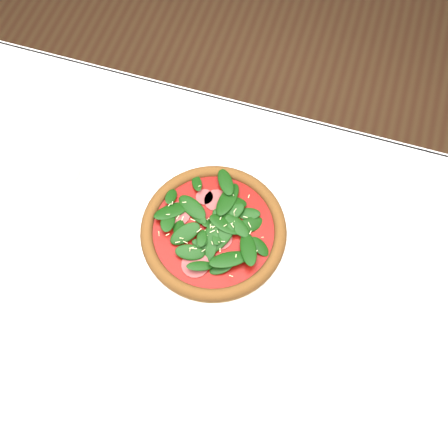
% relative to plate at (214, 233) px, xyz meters
% --- Properties ---
extents(ground, '(6.00, 6.00, 0.00)m').
position_rel_plate_xyz_m(ground, '(-0.05, -0.08, -0.76)').
color(ground, brown).
rests_on(ground, ground).
extents(dining_table, '(1.21, 0.81, 0.75)m').
position_rel_plate_xyz_m(dining_table, '(-0.05, -0.08, -0.11)').
color(dining_table, white).
rests_on(dining_table, ground).
extents(plate, '(0.33, 0.33, 0.01)m').
position_rel_plate_xyz_m(plate, '(0.00, 0.00, 0.00)').
color(plate, white).
rests_on(plate, dining_table).
extents(pizza, '(0.34, 0.34, 0.04)m').
position_rel_plate_xyz_m(pizza, '(-0.00, 0.00, 0.02)').
color(pizza, olive).
rests_on(pizza, plate).
extents(wine_glass, '(0.09, 0.09, 0.21)m').
position_rel_plate_xyz_m(wine_glass, '(-0.27, -0.02, 0.14)').
color(wine_glass, white).
rests_on(wine_glass, dining_table).
extents(saucer_near, '(0.14, 0.14, 0.01)m').
position_rel_plate_xyz_m(saucer_near, '(0.30, -0.28, -0.00)').
color(saucer_near, white).
rests_on(saucer_near, dining_table).
extents(saucer_far, '(0.13, 0.13, 0.01)m').
position_rel_plate_xyz_m(saucer_far, '(0.26, 0.07, -0.00)').
color(saucer_far, white).
rests_on(saucer_far, dining_table).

